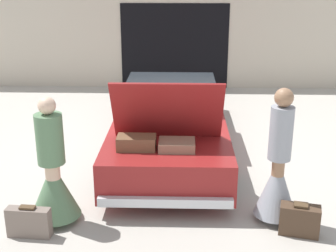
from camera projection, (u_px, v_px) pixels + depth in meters
ground_plane at (170, 148)px, 8.41m from camera, size 40.00×40.00×0.00m
garage_wall_back at (175, 35)px, 12.19m from camera, size 12.00×0.14×2.80m
car at (170, 119)px, 8.25m from camera, size 1.85×5.10×1.67m
person_left at (53, 179)px, 5.86m from camera, size 0.64×0.64×1.65m
person_right at (278, 175)px, 5.85m from camera, size 0.54×0.54×1.76m
suitcase_beside_left_person at (29, 222)px, 5.63m from camera, size 0.54×0.19×0.40m
suitcase_beside_right_person at (300, 220)px, 5.68m from camera, size 0.51×0.32×0.41m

